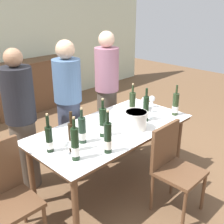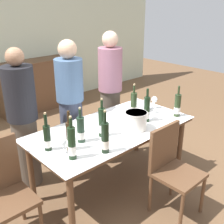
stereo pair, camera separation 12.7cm
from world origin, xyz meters
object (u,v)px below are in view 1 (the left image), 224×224
wine_bottle_4 (132,105)px  person_guest_left (69,107)px  person_host (22,122)px  person_guest_right (107,91)px  wine_bottle_3 (75,145)px  wine_bottle_0 (108,139)px  wine_glass_3 (152,99)px  wine_glass_4 (149,109)px  wine_bottle_8 (103,123)px  wine_glass_0 (151,105)px  wine_glass_1 (127,110)px  ice_bucket (136,120)px  sideboard_cabinet (30,86)px  wine_bottle_1 (72,138)px  chair_left_end (5,190)px  wine_bottle_5 (49,139)px  wine_glass_2 (65,145)px  wine_bottle_7 (175,105)px  wine_bottle_2 (82,131)px  wine_glass_5 (145,100)px  wine_bottle_6 (146,109)px  dining_table (112,133)px  chair_near_front (173,163)px

wine_bottle_4 → person_guest_left: (-0.46, 0.62, -0.07)m
wine_bottle_4 → person_host: (-1.07, 0.65, -0.08)m
person_guest_right → wine_bottle_3: bearing=-143.9°
wine_bottle_0 → wine_glass_3: wine_bottle_0 is taller
wine_bottle_3 → wine_glass_4: wine_bottle_3 is taller
wine_bottle_8 → person_guest_right: size_ratio=0.24×
wine_glass_0 → person_host: 1.51m
wine_glass_3 → wine_glass_1: bearing=-177.9°
wine_bottle_4 → wine_bottle_8: size_ratio=0.98×
ice_bucket → wine_glass_4: (0.31, 0.07, 0.01)m
sideboard_cabinet → wine_glass_4: bearing=-92.8°
wine_bottle_1 → person_guest_left: size_ratio=0.24×
wine_glass_3 → wine_glass_4: size_ratio=0.99×
person_host → chair_left_end: bearing=-130.7°
wine_bottle_3 → chair_left_end: (-0.52, 0.32, -0.35)m
chair_left_end → person_guest_right: person_guest_right is taller
wine_bottle_5 → wine_glass_1: (1.04, -0.01, -0.02)m
wine_bottle_5 → wine_glass_2: (0.07, -0.15, -0.02)m
wine_bottle_7 → wine_bottle_8: size_ratio=0.92×
sideboard_cabinet → wine_glass_4: sideboard_cabinet is taller
wine_bottle_4 → person_host: 1.26m
wine_bottle_2 → wine_glass_1: (0.72, 0.07, -0.01)m
wine_glass_1 → wine_bottle_2: bearing=-174.3°
wine_glass_5 → wine_bottle_7: bearing=-77.9°
wine_bottle_2 → wine_bottle_5: size_ratio=0.96×
wine_bottle_2 → wine_bottle_1: bearing=-160.4°
ice_bucket → wine_glass_3: ice_bucket is taller
wine_bottle_6 → wine_glass_2: size_ratio=2.71×
wine_bottle_3 → wine_bottle_4: bearing=14.8°
dining_table → wine_bottle_6: size_ratio=4.70×
ice_bucket → wine_bottle_2: bearing=164.5°
wine_bottle_0 → wine_bottle_8: bearing=53.8°
sideboard_cabinet → ice_bucket: bearing=-98.7°
wine_bottle_0 → chair_left_end: bearing=151.7°
person_guest_right → wine_glass_2: bearing=-147.8°
sideboard_cabinet → wine_bottle_1: size_ratio=4.00×
dining_table → chair_left_end: bearing=175.7°
person_guest_left → wine_bottle_6: bearing=-61.5°
wine_bottle_5 → wine_glass_3: wine_bottle_5 is taller
wine_bottle_6 → chair_near_front: bearing=-112.9°
wine_bottle_2 → chair_near_front: size_ratio=0.40×
wine_bottle_1 → wine_glass_5: 1.32m
sideboard_cabinet → wine_bottle_8: (-0.83, -2.87, 0.40)m
wine_glass_1 → ice_bucket: bearing=-117.4°
wine_bottle_5 → wine_bottle_3: bearing=-74.4°
wine_bottle_5 → wine_bottle_6: bearing=-9.4°
wine_bottle_1 → wine_bottle_7: bearing=-8.1°
wine_glass_3 → wine_bottle_2: bearing=-175.8°
wine_bottle_3 → wine_glass_1: 1.00m
wine_glass_3 → person_guest_right: 0.71m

